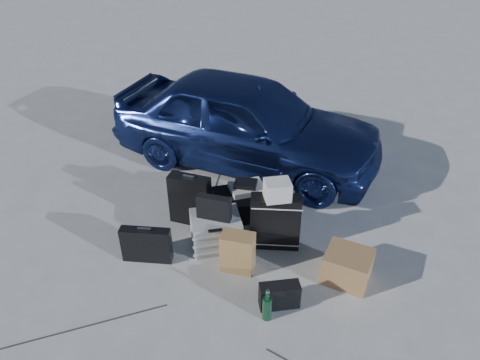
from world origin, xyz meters
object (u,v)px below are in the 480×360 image
car (246,122)px  suitcase_left (190,200)px  duffel_bag (247,203)px  pelican_case (216,231)px  suitcase_right (275,222)px  green_bottle (267,305)px  cardboard_box (348,266)px  briefcase (146,245)px

car → suitcase_left: size_ratio=5.91×
duffel_bag → suitcase_left: bearing=173.6°
pelican_case → suitcase_right: bearing=-11.6°
car → green_bottle: size_ratio=10.52×
suitcase_left → green_bottle: bearing=-41.5°
suitcase_right → cardboard_box: suitcase_right is taller
cardboard_box → car: bearing=111.8°
briefcase → suitcase_left: suitcase_left is taller
briefcase → suitcase_left: bearing=63.7°
car → cardboard_box: (0.91, -2.29, -0.45)m
car → pelican_case: bearing=-167.9°
briefcase → pelican_case: bearing=24.2°
briefcase → green_bottle: bearing=-26.9°
suitcase_left → suitcase_right: bearing=-4.9°
suitcase_left → pelican_case: bearing=-34.2°
cardboard_box → green_bottle: size_ratio=1.28×
suitcase_right → duffel_bag: bearing=124.5°
cardboard_box → suitcase_right: bearing=141.8°
duffel_bag → briefcase: bearing=-159.2°
suitcase_right → pelican_case: bearing=-176.4°
suitcase_left → suitcase_right: 1.02m
suitcase_right → green_bottle: suitcase_right is taller
pelican_case → duffel_bag: 0.60m
suitcase_right → cardboard_box: bearing=-32.7°
suitcase_right → duffel_bag: suitcase_right is taller
pelican_case → briefcase: size_ratio=1.00×
suitcase_left → green_bottle: size_ratio=1.78×
car → briefcase: 2.28m
duffel_bag → cardboard_box: size_ratio=1.73×
car → pelican_case: car is taller
suitcase_right → green_bottle: 1.02m
suitcase_right → green_bottle: (-0.16, -1.00, -0.14)m
car → cardboard_box: 2.50m
briefcase → duffel_bag: size_ratio=0.68×
car → green_bottle: (0.08, -2.76, -0.44)m
briefcase → suitcase_right: size_ratio=0.82×
pelican_case → briefcase: (-0.71, -0.22, 0.01)m
duffel_bag → green_bottle: (0.12, -1.50, -0.02)m
green_bottle → suitcase_right: bearing=81.1°
pelican_case → suitcase_right: (0.63, -0.02, 0.13)m
suitcase_left → suitcase_right: (0.93, -0.43, 0.01)m
suitcase_left → cardboard_box: size_ratio=1.39×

